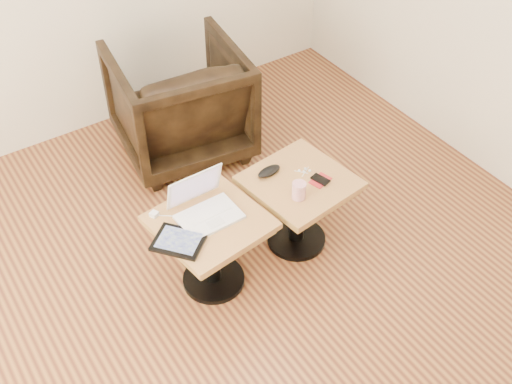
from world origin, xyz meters
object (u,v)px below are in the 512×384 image
laptop (204,207)px  side_table_right (299,196)px  side_table_left (211,236)px  striped_cup (299,190)px  armchair (180,102)px

laptop → side_table_right: bearing=-7.6°
side_table_right → laptop: size_ratio=1.86×
side_table_left → striped_cup: bearing=-20.7°
side_table_right → armchair: bearing=88.9°
side_table_left → striped_cup: 0.52m
side_table_right → striped_cup: striped_cup is taller
side_table_left → side_table_right: same height
side_table_left → side_table_right: 0.57m
striped_cup → armchair: size_ratio=0.12×
laptop → striped_cup: (0.48, -0.17, 0.00)m
side_table_left → side_table_right: (0.57, -0.01, 0.00)m
side_table_right → laptop: laptop is taller
side_table_left → armchair: (0.44, 1.15, 0.02)m
side_table_right → striped_cup: size_ratio=6.13×
laptop → striped_cup: bearing=-21.0°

